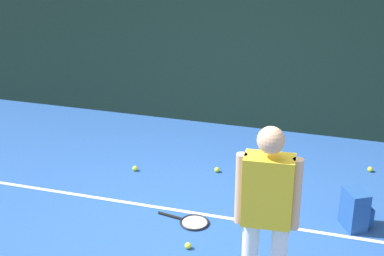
# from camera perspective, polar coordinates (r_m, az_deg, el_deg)

# --- Properties ---
(ground_plane) EXTENTS (12.00, 12.00, 0.00)m
(ground_plane) POSITION_cam_1_polar(r_m,az_deg,el_deg) (6.29, -1.06, -9.79)
(ground_plane) COLOR #234C93
(back_fence) EXTENTS (10.00, 0.10, 2.88)m
(back_fence) POSITION_cam_1_polar(r_m,az_deg,el_deg) (8.44, 5.12, 9.37)
(back_fence) COLOR #192D23
(back_fence) RESTS_ON ground
(court_line) EXTENTS (9.00, 0.05, 0.00)m
(court_line) POSITION_cam_1_polar(r_m,az_deg,el_deg) (6.55, -0.21, -8.34)
(court_line) COLOR white
(court_line) RESTS_ON ground
(tennis_player) EXTENTS (0.53, 0.25, 1.70)m
(tennis_player) POSITION_cam_1_polar(r_m,az_deg,el_deg) (4.75, 7.43, -8.08)
(tennis_player) COLOR white
(tennis_player) RESTS_ON ground
(tennis_racket) EXTENTS (0.63, 0.38, 0.03)m
(tennis_racket) POSITION_cam_1_polar(r_m,az_deg,el_deg) (6.36, 0.01, -9.27)
(tennis_racket) COLOR black
(tennis_racket) RESTS_ON ground
(backpack) EXTENTS (0.37, 0.37, 0.44)m
(backpack) POSITION_cam_1_polar(r_m,az_deg,el_deg) (6.43, 15.92, -7.79)
(backpack) COLOR #1E478C
(backpack) RESTS_ON ground
(tennis_ball_near_player) EXTENTS (0.07, 0.07, 0.07)m
(tennis_ball_near_player) POSITION_cam_1_polar(r_m,az_deg,el_deg) (5.94, -0.40, -11.59)
(tennis_ball_near_player) COLOR #CCE033
(tennis_ball_near_player) RESTS_ON ground
(tennis_ball_by_fence) EXTENTS (0.07, 0.07, 0.07)m
(tennis_ball_by_fence) POSITION_cam_1_polar(r_m,az_deg,el_deg) (7.41, 2.49, -4.15)
(tennis_ball_by_fence) COLOR #CCE033
(tennis_ball_by_fence) RESTS_ON ground
(tennis_ball_mid_court) EXTENTS (0.07, 0.07, 0.07)m
(tennis_ball_mid_court) POSITION_cam_1_polar(r_m,az_deg,el_deg) (7.47, -5.68, -4.00)
(tennis_ball_mid_court) COLOR #CCE033
(tennis_ball_mid_court) RESTS_ON ground
(tennis_ball_far_left) EXTENTS (0.07, 0.07, 0.07)m
(tennis_ball_far_left) POSITION_cam_1_polar(r_m,az_deg,el_deg) (7.76, 17.24, -3.93)
(tennis_ball_far_left) COLOR #CCE033
(tennis_ball_far_left) RESTS_ON ground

